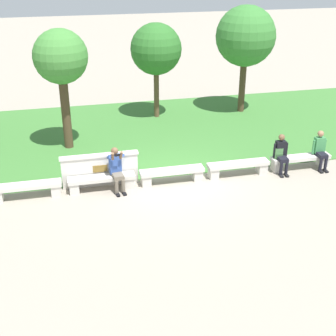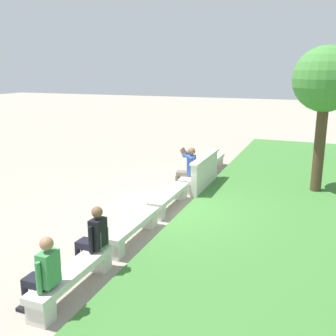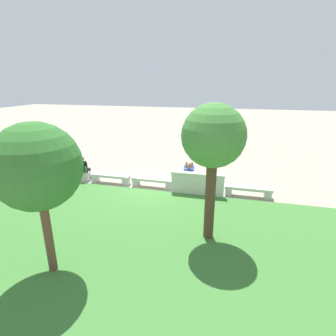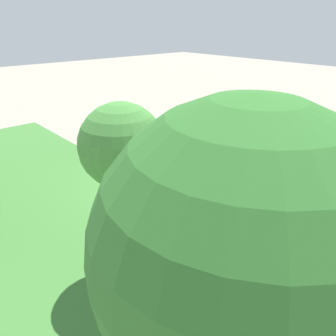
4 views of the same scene
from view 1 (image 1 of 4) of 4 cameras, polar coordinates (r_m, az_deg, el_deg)
ground_plane at (r=14.53m, az=0.48°, el=-1.74°), size 80.00×80.00×0.00m
grass_strip at (r=18.44m, az=-2.75°, el=4.35°), size 22.65×8.00×0.03m
bench_main at (r=14.12m, az=-16.86°, el=-2.42°), size 1.99×0.40×0.45m
bench_near at (r=14.09m, az=-8.09°, el=-1.56°), size 1.99×0.40×0.45m
bench_mid at (r=14.40m, az=0.49°, el=-0.68°), size 1.99×0.40×0.45m
bench_far at (r=15.01m, az=8.54°, el=0.17°), size 1.99×0.40×0.45m
bench_end at (r=15.90m, az=15.83°, el=0.92°), size 1.99×0.40×0.45m
backrest_wall_with_plaque at (r=14.30m, az=-8.29°, el=-0.19°), size 2.35×0.24×1.01m
person_photographer at (r=13.87m, az=-6.31°, el=0.09°), size 0.51×0.76×1.32m
person_distant at (r=15.36m, az=13.66°, el=1.83°), size 0.48×0.68×1.26m
person_companion at (r=16.01m, az=18.07°, el=2.24°), size 0.48×0.67×1.26m
backpack at (r=15.43m, az=13.31°, el=1.79°), size 0.28×0.24×0.43m
tree_behind_wall at (r=16.47m, az=-12.96°, el=12.84°), size 1.85×1.85×4.23m
tree_left_background at (r=19.46m, az=-1.47°, el=14.24°), size 2.08×2.08×3.93m
tree_far_back at (r=20.36m, az=9.44°, el=15.52°), size 2.50×2.50×4.52m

